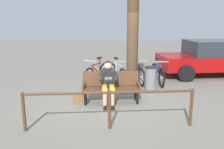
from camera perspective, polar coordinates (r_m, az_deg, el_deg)
ground_plane at (r=6.73m, az=-0.78°, el=-6.92°), size 40.00×40.00×0.00m
bench at (r=6.70m, az=-0.27°, el=-2.45°), size 1.65×0.70×0.87m
person_reading at (r=6.50m, az=-0.93°, el=-1.51°), size 0.53×0.80×1.20m
handbag at (r=6.76m, az=-7.89°, el=-5.89°), size 0.33×0.24×0.24m
tree_trunk at (r=7.59m, az=5.00°, el=10.86°), size 0.36×0.36×4.03m
litter_bin at (r=7.91m, az=9.21°, el=-0.99°), size 0.41×0.41×0.80m
bicycle_red at (r=8.83m, az=10.91°, el=0.14°), size 0.48×1.67×0.94m
bicycle_blue at (r=8.83m, az=5.81°, el=0.32°), size 0.68×1.60×0.94m
bicycle_orange at (r=8.69m, az=1.39°, el=0.18°), size 0.78×1.55×0.94m
bicycle_silver at (r=8.79m, az=-3.66°, el=0.30°), size 0.75×1.56×0.94m
railing_fence at (r=5.05m, az=-0.59°, el=-6.55°), size 3.60×0.65×0.85m
parked_car at (r=10.71m, az=22.87°, el=3.87°), size 4.45×2.57×1.47m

